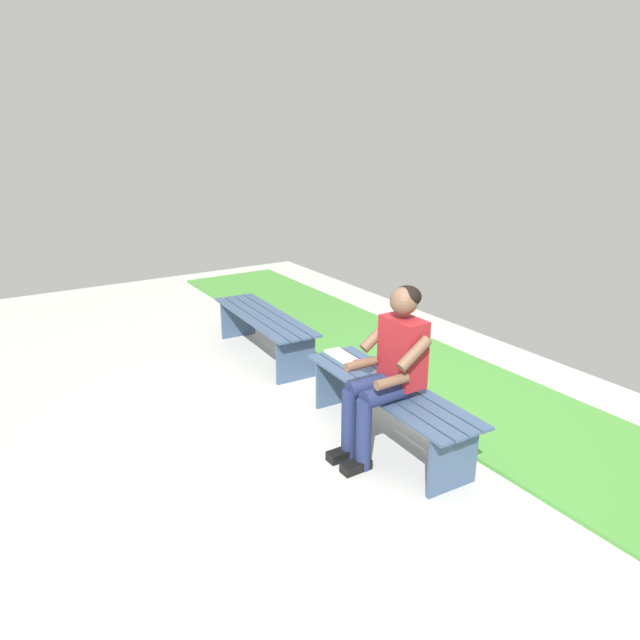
% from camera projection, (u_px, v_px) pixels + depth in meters
% --- Properties ---
extents(ground_plane, '(10.00, 7.00, 0.04)m').
position_uv_depth(ground_plane, '(214.00, 421.00, 4.78)').
color(ground_plane, '#B2B2AD').
extents(grass_strip, '(9.00, 1.46, 0.03)m').
position_uv_depth(grass_strip, '(408.00, 365.00, 5.83)').
color(grass_strip, '#478C38').
rests_on(grass_strip, ground).
extents(bench_near, '(1.73, 0.52, 0.46)m').
position_uv_depth(bench_near, '(388.00, 400.00, 4.33)').
color(bench_near, '#384C6B').
rests_on(bench_near, ground).
extents(bench_far, '(1.71, 0.52, 0.46)m').
position_uv_depth(bench_far, '(264.00, 325.00, 6.00)').
color(bench_far, '#384C6B').
rests_on(bench_far, ground).
extents(person_seated, '(0.50, 0.69, 1.27)m').
position_uv_depth(person_seated, '(389.00, 365.00, 4.07)').
color(person_seated, maroon).
rests_on(person_seated, ground).
extents(apple, '(0.08, 0.08, 0.08)m').
position_uv_depth(apple, '(357.00, 364.00, 4.60)').
color(apple, red).
rests_on(apple, bench_near).
extents(book_open, '(0.42, 0.17, 0.02)m').
position_uv_depth(book_open, '(343.00, 358.00, 4.82)').
color(book_open, white).
rests_on(book_open, bench_near).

